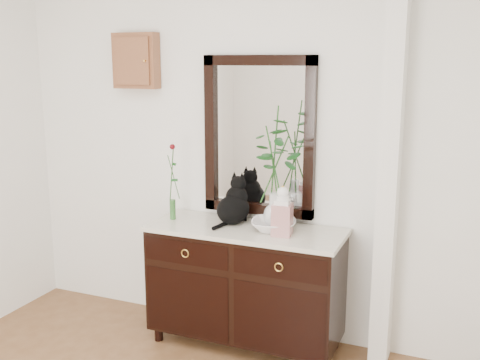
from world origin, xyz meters
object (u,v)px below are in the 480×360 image
at_px(sideboard, 246,280).
at_px(cat, 233,200).
at_px(lotus_bowl, 274,225).
at_px(ginger_jar, 282,210).

bearing_deg(sideboard, cat, 150.48).
bearing_deg(lotus_bowl, cat, 169.95).
bearing_deg(lotus_bowl, sideboard, -176.24).
xyz_separation_m(cat, lotus_bowl, (0.31, -0.06, -0.13)).
height_order(lotus_bowl, ginger_jar, ginger_jar).
relative_size(sideboard, lotus_bowl, 4.49).
distance_m(cat, lotus_bowl, 0.34).
xyz_separation_m(sideboard, cat, (-0.12, 0.07, 0.54)).
height_order(cat, lotus_bowl, cat).
height_order(sideboard, lotus_bowl, lotus_bowl).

